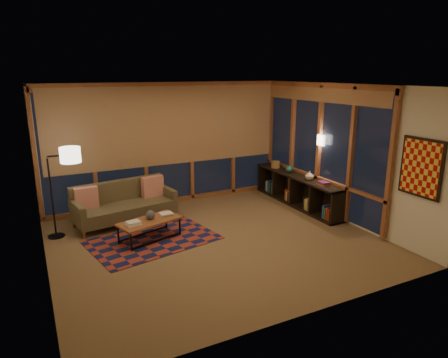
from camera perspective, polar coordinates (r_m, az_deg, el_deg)
name	(u,v)px	position (r m, az deg, el deg)	size (l,w,h in m)	color
floor	(216,241)	(7.18, -1.16, -8.87)	(5.50, 5.00, 0.01)	#986E49
ceiling	(215,85)	(6.56, -1.29, 13.22)	(5.50, 5.00, 0.01)	#F6EACD
walls	(216,167)	(6.74, -1.22, 1.67)	(5.51, 5.01, 2.70)	#F1E8CB
window_wall_back	(169,145)	(8.95, -7.92, 4.89)	(5.30, 0.16, 2.60)	#9C562E
window_wall_right	(318,148)	(8.67, 13.28, 4.29)	(0.16, 3.70, 2.60)	#9C562E
wall_art	(421,168)	(7.01, 26.31, 1.45)	(0.06, 0.74, 0.94)	#C10B0A
wall_sconce	(321,140)	(8.48, 13.69, 5.41)	(0.12, 0.18, 0.22)	#ECE5CA
sofa	(125,204)	(8.12, -13.97, -3.43)	(1.93, 0.78, 0.79)	brown
pillow_left	(86,198)	(7.98, -19.05, -2.55)	(0.43, 0.14, 0.43)	red
pillow_right	(152,186)	(8.41, -10.18, -0.99)	(0.45, 0.15, 0.45)	red
area_rug	(153,240)	(7.33, -10.13, -8.54)	(2.15, 1.44, 0.01)	#9B3322
coffee_table	(150,230)	(7.30, -10.56, -7.15)	(1.11, 0.51, 0.37)	#9C562E
book_stack_a	(133,223)	(7.06, -12.84, -6.14)	(0.24, 0.19, 0.07)	white
book_stack_b	(166,214)	(7.42, -8.32, -4.94)	(0.24, 0.19, 0.05)	white
ceramic_pot	(150,215)	(7.25, -10.47, -5.03)	(0.17, 0.17, 0.17)	black
floor_lamp	(51,194)	(7.71, -23.44, -1.94)	(0.55, 0.36, 1.64)	black
bookshelf	(297,190)	(9.09, 10.38, -1.60)	(0.40, 2.73, 0.68)	black
basket	(276,164)	(9.64, 7.39, 2.08)	(0.21, 0.21, 0.16)	tan
teal_bowl	(289,169)	(9.23, 9.30, 1.40)	(0.15, 0.15, 0.15)	#19685D
vase	(310,176)	(8.67, 12.12, 0.49)	(0.18, 0.18, 0.19)	beige
shelf_book_stack	(323,184)	(8.35, 14.00, -0.63)	(0.16, 0.23, 0.07)	white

